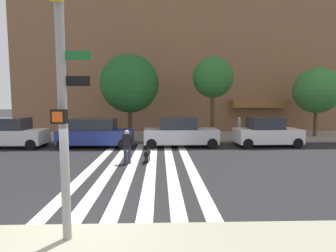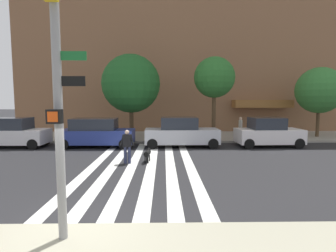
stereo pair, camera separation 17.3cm
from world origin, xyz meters
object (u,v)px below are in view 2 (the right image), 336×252
Objects in this scene: street_tree_further at (319,90)px; dog_on_leash at (147,153)px; pedestrian_dog_walker at (127,145)px; parked_car_fourth_in_line at (268,133)px; street_tree_nearest at (131,84)px; traffic_light_pole at (56,77)px; parked_car_near_curb at (13,133)px; pedestrian_bystander at (240,126)px; parked_car_behind_first at (97,133)px; parked_car_third_in_line at (181,133)px; street_tree_middle at (214,78)px.

dog_on_leash is (-13.22, -8.08, -3.41)m from street_tree_further.
street_tree_further reaches higher than pedestrian_dog_walker.
parked_car_fourth_in_line is at bearing 28.15° from pedestrian_dog_walker.
traffic_light_pole is at bearing -88.78° from street_tree_nearest.
parked_car_fourth_in_line reaches higher than pedestrian_dog_walker.
parked_car_near_curb is 9.32m from pedestrian_dog_walker.
traffic_light_pole is 3.54× the size of pedestrian_bystander.
parked_car_fourth_in_line is 3.90× the size of dog_on_leash.
pedestrian_bystander is (10.28, 2.68, 0.15)m from parked_car_behind_first.
parked_car_behind_first reaches higher than dog_on_leash.
street_tree_middle is at bearing 42.57° from parked_car_third_in_line.
street_tree_nearest is 1.04× the size of street_tree_middle.
street_tree_middle reaches higher than parked_car_behind_first.
street_tree_nearest is 5.81× the size of dog_on_leash.
parked_car_third_in_line reaches higher than pedestrian_bystander.
street_tree_nearest is at bearing 95.18° from pedestrian_dog_walker.
pedestrian_bystander is at bearing 7.86° from street_tree_middle.
parked_car_near_curb is 10.04m from dog_on_leash.
parked_car_fourth_in_line is at bearing -16.58° from street_tree_nearest.
street_tree_nearest is at bearing 54.84° from parked_car_behind_first.
parked_car_near_curb reaches higher than pedestrian_dog_walker.
parked_car_third_in_line reaches higher than parked_car_near_curb.
pedestrian_bystander is (8.00, 14.75, -2.44)m from traffic_light_pole.
street_tree_nearest is (1.97, 2.79, 3.38)m from parked_car_behind_first.
street_tree_middle is (13.59, 2.39, 3.80)m from parked_car_near_curb.
street_tree_further reaches higher than parked_car_near_curb.
parked_car_fourth_in_line is 10.37m from street_tree_nearest.
traffic_light_pole is 14.56m from parked_car_near_curb.
traffic_light_pole is 1.21× the size of parked_car_behind_first.
street_tree_middle is at bearing 67.86° from traffic_light_pole.
street_tree_nearest is 3.88× the size of pedestrian_bystander.
parked_car_near_curb is 2.61× the size of pedestrian_dog_walker.
dog_on_leash is at bearing -25.83° from parked_car_near_curb.
pedestrian_dog_walker is at bearing -149.45° from street_tree_further.
street_tree_nearest reaches higher than parked_car_near_curb.
traffic_light_pole is 3.54× the size of pedestrian_dog_walker.
parked_car_near_curb is 15.93m from pedestrian_bystander.
pedestrian_dog_walker is 1.00× the size of pedestrian_bystander.
parked_car_near_curb is (-7.71, 12.07, -2.59)m from traffic_light_pole.
pedestrian_dog_walker is (-8.71, -4.66, 0.02)m from parked_car_fourth_in_line.
street_tree_further is (14.86, 0.91, -0.45)m from street_tree_nearest.
parked_car_behind_first is 10.63m from pedestrian_bystander.
street_tree_middle is 1.10× the size of street_tree_further.
parked_car_near_curb is 0.89× the size of parked_car_third_in_line.
dog_on_leash is at bearing -150.59° from parked_car_fourth_in_line.
pedestrian_dog_walker is (-2.92, -4.66, 0.01)m from parked_car_third_in_line.
street_tree_nearest is (-3.60, 2.80, 3.39)m from parked_car_third_in_line.
parked_car_third_in_line is 0.87× the size of street_tree_further.
street_tree_nearest is (-0.32, 14.87, 0.79)m from traffic_light_pole.
pedestrian_bystander is at bearing 29.61° from parked_car_third_in_line.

